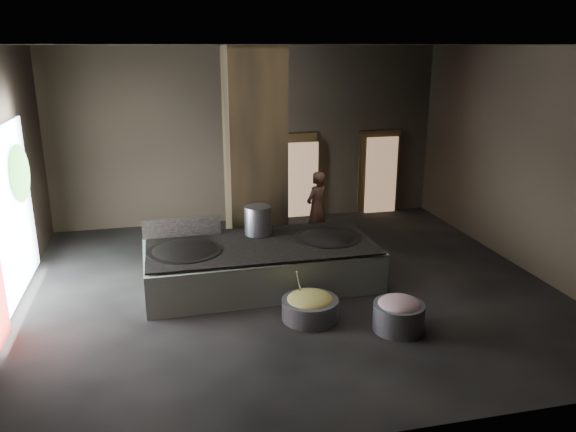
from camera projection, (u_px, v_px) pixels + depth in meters
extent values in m
cube|color=black|center=(288.00, 288.00, 10.94)|extent=(10.00, 9.00, 0.10)
cube|color=black|center=(288.00, 42.00, 9.60)|extent=(10.00, 9.00, 0.10)
cube|color=black|center=(249.00, 136.00, 14.51)|extent=(10.00, 0.10, 4.50)
cube|color=black|center=(384.00, 263.00, 6.03)|extent=(10.00, 0.10, 4.50)
cube|color=black|center=(531.00, 161.00, 11.36)|extent=(0.10, 9.00, 4.50)
cube|color=black|center=(255.00, 155.00, 11.98)|extent=(1.20, 1.20, 4.50)
cube|color=beige|center=(261.00, 265.00, 10.94)|extent=(4.48, 2.23, 0.77)
cube|color=black|center=(261.00, 244.00, 10.81)|extent=(4.33, 2.08, 0.03)
ellipsoid|color=black|center=(185.00, 254.00, 10.47)|extent=(1.39, 1.39, 0.38)
cylinder|color=black|center=(185.00, 251.00, 10.45)|extent=(1.42, 1.42, 0.05)
ellipsoid|color=black|center=(327.00, 241.00, 11.17)|extent=(1.30, 1.30, 0.37)
cylinder|color=black|center=(327.00, 238.00, 11.15)|extent=(1.33, 1.33, 0.05)
cylinder|color=#96979D|center=(258.00, 220.00, 11.24)|extent=(0.54, 0.54, 0.58)
cube|color=black|center=(182.00, 227.00, 11.14)|extent=(1.54, 0.10, 0.38)
imported|color=brown|center=(316.00, 208.00, 13.07)|extent=(0.74, 0.70, 1.72)
cylinder|color=slate|center=(310.00, 309.00, 9.57)|extent=(1.06, 1.06, 0.36)
ellipsoid|color=#809E4C|center=(310.00, 300.00, 9.52)|extent=(0.80, 0.80, 0.25)
cylinder|color=#96979D|center=(300.00, 286.00, 9.57)|extent=(0.22, 0.35, 0.69)
cylinder|color=slate|center=(398.00, 317.00, 9.19)|extent=(0.97, 0.97, 0.46)
ellipsoid|color=#A26167|center=(399.00, 305.00, 9.12)|extent=(0.70, 0.70, 0.27)
cube|color=black|center=(294.00, 177.00, 15.01)|extent=(1.18, 0.08, 2.38)
cube|color=#8C6647|center=(302.00, 180.00, 14.95)|extent=(0.85, 0.04, 2.01)
cube|color=black|center=(379.00, 173.00, 15.53)|extent=(1.18, 0.08, 2.38)
cube|color=#8C6647|center=(381.00, 175.00, 15.47)|extent=(0.90, 0.04, 2.12)
cube|color=white|center=(4.00, 222.00, 9.58)|extent=(0.04, 4.20, 3.10)
ellipsoid|color=#194714|center=(19.00, 173.00, 10.45)|extent=(0.28, 1.10, 1.10)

